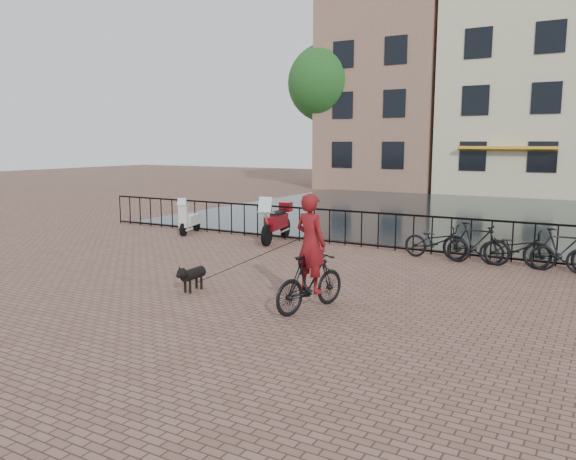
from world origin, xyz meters
The scene contains 14 objects.
ground centered at (0.00, 0.00, 0.00)m, with size 100.00×100.00×0.00m, color brown.
canal_water centered at (0.00, 17.30, 0.00)m, with size 20.00×20.00×0.00m, color black.
railing centered at (0.00, 8.00, 0.50)m, with size 20.00×0.05×1.02m.
canal_house_left centered at (-7.50, 30.00, 6.40)m, with size 7.50×9.00×12.80m.
canal_house_mid centered at (0.50, 30.00, 5.90)m, with size 8.00×9.50×11.80m.
tree_far_left centered at (-11.00, 27.00, 6.73)m, with size 5.04×5.04×9.27m.
cyclist centered at (1.08, 1.91, 0.91)m, with size 0.93×1.83×2.41m.
dog centered at (-1.55, 1.91, 0.27)m, with size 0.29×0.82×0.55m.
motorcycle centered at (-3.04, 7.56, 0.72)m, with size 0.84×2.08×1.45m.
scooter centered at (-6.27, 7.47, 0.62)m, with size 0.74×1.39×1.24m.
parked_bike_0 centered at (1.80, 7.40, 0.45)m, with size 0.60×1.72×0.90m, color black.
parked_bike_1 centered at (2.75, 7.40, 0.50)m, with size 0.47×1.66×1.00m, color black.
parked_bike_2 centered at (3.70, 7.40, 0.45)m, with size 0.60×1.72×0.90m, color black.
parked_bike_3 centered at (4.65, 7.40, 0.50)m, with size 0.47×1.66×1.00m, color black.
Camera 1 is at (5.53, -6.55, 2.91)m, focal length 35.00 mm.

